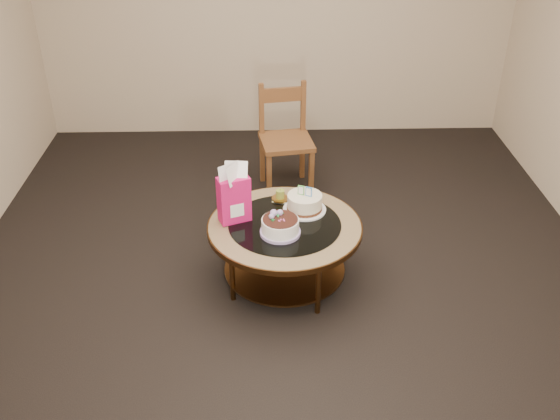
{
  "coord_description": "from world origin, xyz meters",
  "views": [
    {
      "loc": [
        -0.13,
        -3.42,
        2.67
      ],
      "look_at": [
        -0.03,
        0.02,
        0.55
      ],
      "focal_mm": 40.0,
      "sensor_mm": 36.0,
      "label": 1
    }
  ],
  "objects_px": {
    "decorated_cake": "(280,227)",
    "cream_cake": "(305,203)",
    "coffee_table": "(285,234)",
    "gift_bag": "(234,193)",
    "dining_chair": "(285,139)"
  },
  "relations": [
    {
      "from": "decorated_cake",
      "to": "cream_cake",
      "type": "bearing_deg",
      "value": 57.97
    },
    {
      "from": "coffee_table",
      "to": "gift_bag",
      "type": "bearing_deg",
      "value": 169.54
    },
    {
      "from": "decorated_cake",
      "to": "dining_chair",
      "type": "distance_m",
      "value": 1.43
    },
    {
      "from": "coffee_table",
      "to": "cream_cake",
      "type": "distance_m",
      "value": 0.26
    },
    {
      "from": "dining_chair",
      "to": "gift_bag",
      "type": "bearing_deg",
      "value": -115.73
    },
    {
      "from": "cream_cake",
      "to": "dining_chair",
      "type": "xyz_separation_m",
      "value": [
        -0.09,
        1.15,
        -0.06
      ]
    },
    {
      "from": "dining_chair",
      "to": "coffee_table",
      "type": "bearing_deg",
      "value": -101.15
    },
    {
      "from": "decorated_cake",
      "to": "dining_chair",
      "type": "bearing_deg",
      "value": 86.61
    },
    {
      "from": "gift_bag",
      "to": "coffee_table",
      "type": "bearing_deg",
      "value": -31.87
    },
    {
      "from": "decorated_cake",
      "to": "dining_chair",
      "type": "xyz_separation_m",
      "value": [
        0.08,
        1.43,
        -0.05
      ]
    },
    {
      "from": "cream_cake",
      "to": "dining_chair",
      "type": "relative_size",
      "value": 0.33
    },
    {
      "from": "coffee_table",
      "to": "cream_cake",
      "type": "xyz_separation_m",
      "value": [
        0.14,
        0.16,
        0.14
      ]
    },
    {
      "from": "gift_bag",
      "to": "cream_cake",
      "type": "bearing_deg",
      "value": -8.86
    },
    {
      "from": "coffee_table",
      "to": "cream_cake",
      "type": "height_order",
      "value": "cream_cake"
    },
    {
      "from": "cream_cake",
      "to": "gift_bag",
      "type": "relative_size",
      "value": 0.72
    }
  ]
}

